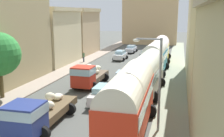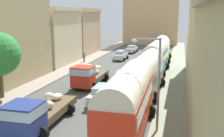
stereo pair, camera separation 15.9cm
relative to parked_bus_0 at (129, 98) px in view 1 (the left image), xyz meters
The scene contains 22 objects.
ground_plane 21.14m from the parked_bus_0, 102.65° to the left, with size 154.00×154.00×0.00m, color #4C4E4A.
sidewalk_left 23.79m from the parked_bus_0, 120.03° to the left, with size 2.50×70.00×0.14m, color gray.
sidewalk_right 20.79m from the parked_bus_0, 82.63° to the left, with size 2.50×70.00×0.14m, color gray.
building_left_1 18.21m from the parked_bus_0, 149.64° to the left, with size 4.49×12.11×14.34m.
building_left_2 26.16m from the parked_bus_0, 127.40° to the left, with size 6.03×9.98×8.54m.
building_left_3 35.06m from the parked_bus_0, 116.55° to the left, with size 5.60×9.93×8.60m.
building_right_1 10.06m from the parked_bus_0, 47.96° to the left, with size 5.73×11.01×9.85m.
building_right_2 19.48m from the parked_bus_0, 69.98° to the left, with size 5.84×9.93×11.69m.
distant_church 52.60m from the parked_bus_0, 95.04° to the left, with size 13.45×6.56×20.29m.
parked_bus_0 is the anchor object (origin of this frame).
parked_bus_1 9.00m from the parked_bus_0, 90.00° to the left, with size 3.49×8.30×3.90m.
parked_bus_2 18.00m from the parked_bus_0, 90.00° to the left, with size 3.47×8.09×4.07m.
parked_bus_3 27.00m from the parked_bus_0, 90.00° to the left, with size 3.41×8.22×3.96m.
cargo_truck_0 6.18m from the parked_bus_0, 168.21° to the right, with size 3.12×7.24×2.33m.
cargo_truck_1 11.49m from the parked_bus_0, 122.93° to the left, with size 2.99×6.69×2.48m.
car_0 27.54m from the parked_bus_0, 103.85° to the left, with size 2.20×4.02×1.58m.
car_1 36.06m from the parked_bus_0, 100.19° to the left, with size 2.24×4.45×1.44m.
car_2 6.14m from the parked_bus_0, 121.63° to the left, with size 2.38×4.25×1.56m.
car_3 11.58m from the parked_bus_0, 103.49° to the left, with size 2.43×3.74×1.55m.
car_4 29.44m from the parked_bus_0, 95.03° to the left, with size 2.30×4.35×1.49m.
pedestrian_0 25.48m from the parked_bus_0, 117.14° to the left, with size 0.48×0.48×1.79m.
streetlamp_near 2.21m from the parked_bus_0, 14.79° to the left, with size 1.86×0.28×6.22m.
Camera 1 is at (7.62, -9.47, 7.68)m, focal length 42.31 mm.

